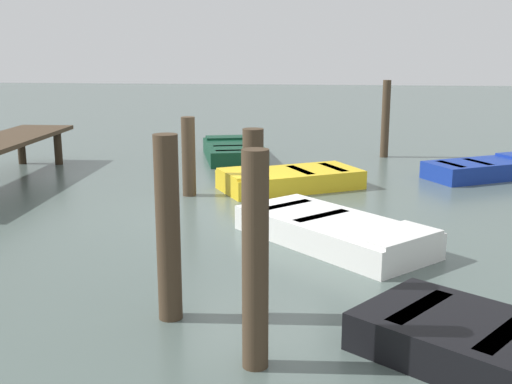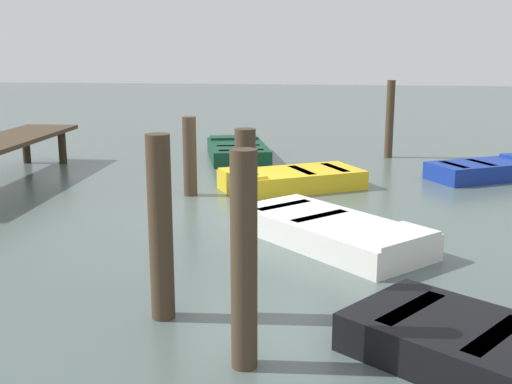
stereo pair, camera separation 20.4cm
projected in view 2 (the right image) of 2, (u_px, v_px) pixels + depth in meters
ground_plane at (256, 210)px, 11.95m from camera, size 80.00×80.00×0.00m
rowboat_white at (331, 231)px, 9.86m from camera, size 3.26×3.27×0.46m
rowboat_blue at (489, 169)px, 14.74m from camera, size 2.36×3.01×0.46m
rowboat_yellow at (291, 179)px, 13.67m from camera, size 2.67×3.28×0.46m
rowboat_dark_green at (237, 151)px, 17.38m from camera, size 3.16×2.18×0.46m
mooring_piling_near_right at (390, 119)px, 17.37m from camera, size 0.22×0.22×2.12m
mooring_piling_far_right at (245, 226)px, 7.01m from camera, size 0.23×0.23×2.16m
mooring_piling_mid_left at (161, 229)px, 7.00m from camera, size 0.27×0.27×2.11m
mooring_piling_near_left at (190, 156)px, 12.97m from camera, size 0.28×0.28×1.63m
mooring_piling_far_left at (244, 262)px, 5.89m from camera, size 0.25×0.25×2.12m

